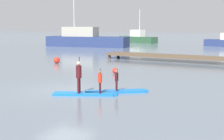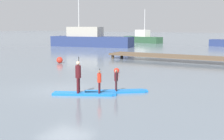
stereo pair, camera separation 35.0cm
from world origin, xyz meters
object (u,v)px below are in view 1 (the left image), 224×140
object	(u,v)px
paddler_child_front	(100,80)
paddleboard_far	(85,94)
trawler_grey_distant	(138,38)
paddler_adult	(79,75)
mooring_buoy_near	(57,60)
paddleboard_near	(117,91)
fishing_boat_white_large	(85,39)
paddler_child_solo	(117,79)
mooring_buoy_mid	(115,71)

from	to	relation	value
paddler_child_front	paddleboard_far	bearing A→B (deg)	-152.70
trawler_grey_distant	paddler_adult	bearing A→B (deg)	-68.67
mooring_buoy_near	paddleboard_near	bearing A→B (deg)	-38.07
paddler_adult	fishing_boat_white_large	distance (m)	34.09
fishing_boat_white_large	trawler_grey_distant	distance (m)	14.01
paddler_child_solo	fishing_boat_white_large	bearing A→B (deg)	126.63
mooring_buoy_near	paddler_child_solo	bearing A→B (deg)	-38.09
paddler_child_front	trawler_grey_distant	world-z (taller)	trawler_grey_distant
paddleboard_far	mooring_buoy_mid	distance (m)	7.01
paddleboard_far	mooring_buoy_near	size ratio (longest dim) A/B	5.46
paddler_adult	paddleboard_near	bearing A→B (deg)	46.16
fishing_boat_white_large	mooring_buoy_mid	xyz separation A→B (m)	(17.02, -21.60, -0.93)
paddler_child_solo	fishing_boat_white_large	world-z (taller)	fishing_boat_white_large
paddler_child_front	fishing_boat_white_large	bearing A→B (deg)	125.19
trawler_grey_distant	paddleboard_near	bearing A→B (deg)	-66.47
paddleboard_near	paddler_child_solo	world-z (taller)	paddler_child_solo
paddleboard_far	fishing_boat_white_large	size ratio (longest dim) A/B	0.23
fishing_boat_white_large	mooring_buoy_near	xyz separation A→B (m)	(9.84, -19.01, -0.85)
mooring_buoy_mid	fishing_boat_white_large	bearing A→B (deg)	128.24
paddler_child_front	fishing_boat_white_large	xyz separation A→B (m)	(-19.72, 27.97, 0.42)
paddler_child_solo	paddler_adult	xyz separation A→B (m)	(-1.31, -1.35, 0.30)
paddleboard_near	trawler_grey_distant	xyz separation A→B (m)	(-17.80, 40.89, 0.77)
paddleboard_far	paddler_adult	world-z (taller)	paddler_adult
paddleboard_near	fishing_boat_white_large	distance (m)	33.75
paddler_child_front	fishing_boat_white_large	world-z (taller)	fishing_boat_white_large
paddler_child_solo	paddleboard_far	bearing A→B (deg)	-130.55
paddler_adult	paddler_child_front	xyz separation A→B (m)	(0.90, 0.45, -0.26)
paddler_adult	fishing_boat_white_large	xyz separation A→B (m)	(-18.82, 28.43, 0.16)
paddleboard_far	paddler_child_front	size ratio (longest dim) A/B	2.61
paddleboard_near	mooring_buoy_near	world-z (taller)	mooring_buoy_near
paddleboard_far	trawler_grey_distant	size ratio (longest dim) A/B	0.35
paddler_child_solo	paddler_child_front	bearing A→B (deg)	-114.54
fishing_boat_white_large	mooring_buoy_mid	size ratio (longest dim) A/B	33.95
trawler_grey_distant	mooring_buoy_mid	bearing A→B (deg)	-67.46
paddleboard_near	mooring_buoy_mid	distance (m)	6.28
fishing_boat_white_large	trawler_grey_distant	size ratio (longest dim) A/B	1.54
paddler_child_solo	fishing_boat_white_large	xyz separation A→B (m)	(-20.13, 27.08, 0.46)
paddler_child_front	mooring_buoy_mid	bearing A→B (deg)	112.97
mooring_buoy_near	mooring_buoy_mid	world-z (taller)	mooring_buoy_near
paddler_child_solo	trawler_grey_distant	world-z (taller)	trawler_grey_distant
paddler_child_solo	fishing_boat_white_large	size ratio (longest dim) A/B	0.08
paddleboard_far	mooring_buoy_near	xyz separation A→B (m)	(-9.25, 9.29, 0.22)
paddleboard_far	mooring_buoy_mid	bearing A→B (deg)	107.10
paddleboard_far	paddler_child_solo	bearing A→B (deg)	49.45
paddleboard_near	paddler_adult	xyz separation A→B (m)	(-1.30, -1.36, 0.91)
paddleboard_near	paddler_adult	bearing A→B (deg)	-133.84
paddler_child_solo	mooring_buoy_mid	bearing A→B (deg)	119.58
paddler_child_solo	paddler_adult	distance (m)	1.90
mooring_buoy_near	paddleboard_far	bearing A→B (deg)	-45.14
paddleboard_near	fishing_boat_white_large	world-z (taller)	fishing_boat_white_large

